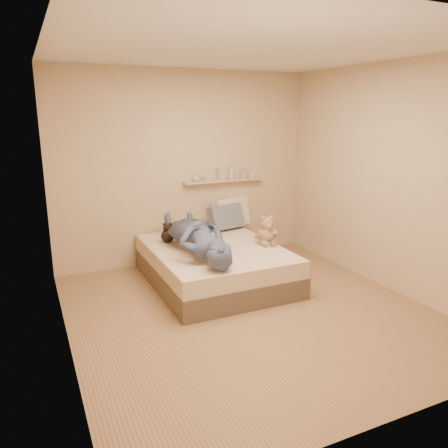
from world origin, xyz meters
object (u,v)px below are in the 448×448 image
teddy_bear (267,232)px  dark_plush (168,234)px  game_console (215,250)px  person (197,236)px  pillow_grey (226,217)px  wall_shelf (224,181)px  pillow_cream (231,212)px  bed (214,264)px

teddy_bear → dark_plush: teddy_bear is taller
game_console → dark_plush: dark_plush is taller
person → pillow_grey: bearing=-130.2°
wall_shelf → dark_plush: bearing=-153.8°
pillow_cream → wall_shelf: bearing=133.6°
game_console → wall_shelf: wall_shelf is taller
teddy_bear → pillow_grey: 0.87m
dark_plush → wall_shelf: (1.01, 0.50, 0.54)m
game_console → person: person is taller
teddy_bear → pillow_grey: (-0.15, 0.85, 0.02)m
pillow_cream → pillow_grey: pillow_cream is taller
bed → pillow_grey: 0.93m
game_console → pillow_grey: 1.41m
person → wall_shelf: bearing=-125.7°
bed → dark_plush: (-0.46, 0.41, 0.34)m
pillow_grey → person: (-0.75, -0.79, 0.03)m
bed → game_console: 0.69m
wall_shelf → pillow_cream: bearing=-46.4°
dark_plush → wall_shelf: 1.25m
pillow_cream → pillow_grey: size_ratio=1.10×
wall_shelf → game_console: bearing=-118.0°
bed → pillow_grey: pillow_grey is taller
dark_plush → teddy_bear: bearing=-27.8°
bed → pillow_cream: bearing=53.0°
dark_plush → pillow_cream: 1.16m
dark_plush → bed: bearing=-42.0°
pillow_grey → dark_plush: bearing=-163.5°
bed → pillow_cream: (0.63, 0.83, 0.43)m
bed → person: bearing=-159.1°
dark_plush → pillow_grey: size_ratio=0.52×
teddy_bear → dark_plush: bearing=152.2°
pillow_cream → wall_shelf: 0.46m
wall_shelf → person: bearing=-128.8°
pillow_cream → person: 1.29m
wall_shelf → bed: bearing=-121.2°
teddy_bear → pillow_grey: teddy_bear is taller
dark_plush → pillow_grey: (0.94, 0.28, 0.06)m
game_console → dark_plush: size_ratio=0.67×
bed → wall_shelf: bearing=58.8°
dark_plush → person: (0.20, -0.51, 0.09)m
pillow_grey → wall_shelf: wall_shelf is taller
pillow_cream → teddy_bear: bearing=-89.5°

